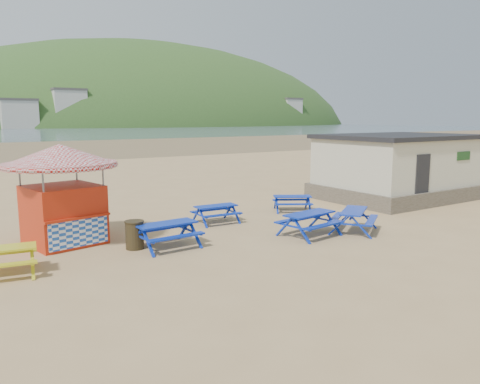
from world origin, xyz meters
TOP-DOWN VIEW (x-y plane):
  - ground at (0.00, 0.00)m, footprint 400.00×400.00m
  - wet_sand at (0.00, 55.00)m, footprint 400.00×400.00m
  - picnic_table_blue_a at (0.06, 1.01)m, footprint 1.67×1.38m
  - picnic_table_blue_b at (3.94, 1.18)m, footprint 2.01×1.91m
  - picnic_table_blue_c at (7.95, 2.98)m, footprint 1.83×1.63m
  - picnic_table_blue_d at (-2.94, -1.14)m, footprint 1.93×1.59m
  - picnic_table_blue_e at (1.72, -2.43)m, footprint 2.09×1.78m
  - picnic_table_blue_f at (3.40, -2.84)m, footprint 2.36×2.27m
  - ice_cream_kiosk at (-5.45, 1.12)m, footprint 4.13×4.13m
  - litter_bin at (-3.82, -0.73)m, footprint 0.59×0.59m
  - amenity_block at (10.50, 1.00)m, footprint 7.40×5.40m
  - headland_town at (90.00, 229.68)m, footprint 264.00×144.00m

SIDE VIEW (x-z plane):
  - headland_town at x=90.00m, z-range -63.91..44.09m
  - ground at x=0.00m, z-range 0.00..0.00m
  - wet_sand at x=0.00m, z-range 0.00..0.00m
  - picnic_table_blue_c at x=7.95m, z-range 0.00..0.65m
  - picnic_table_blue_b at x=3.94m, z-range 0.00..0.66m
  - picnic_table_blue_a at x=0.06m, z-range 0.00..0.67m
  - picnic_table_blue_f at x=3.40m, z-range 0.00..0.77m
  - picnic_table_blue_d at x=-2.94m, z-range 0.00..0.78m
  - picnic_table_blue_e at x=1.72m, z-range 0.00..0.79m
  - litter_bin at x=-3.82m, z-range 0.01..0.88m
  - amenity_block at x=10.50m, z-range -0.01..3.14m
  - ice_cream_kiosk at x=-5.45m, z-range 0.41..3.57m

